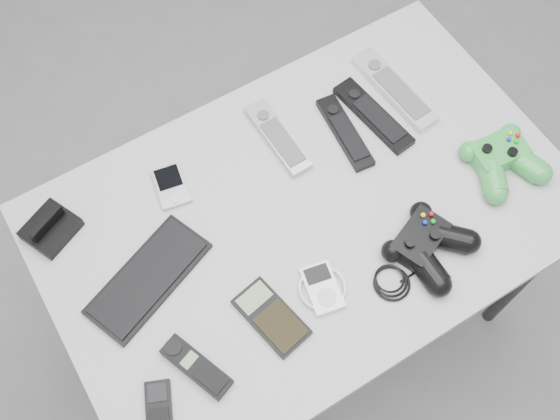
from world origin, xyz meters
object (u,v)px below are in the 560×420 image
calculator (271,317)px  pda_keyboard (148,278)px  remote_silver_b (394,89)px  mp3_player (322,288)px  mobile_phone (159,410)px  remote_silver_a (278,137)px  cordless_handset (196,367)px  controller_green (503,158)px  remote_black_a (345,132)px  remote_black_b (373,115)px  desk (308,225)px  pda (171,186)px  controller_black (427,243)px

calculator → pda_keyboard: bearing=119.6°
remote_silver_b → mp3_player: (-0.39, -0.31, -0.00)m
mobile_phone → remote_silver_a: bearing=61.4°
cordless_handset → controller_green: 0.75m
remote_black_a → mobile_phone: bearing=-146.3°
remote_black_a → remote_black_b: 0.08m
remote_black_a → mobile_phone: 0.68m
desk → mobile_phone: mobile_phone is taller
controller_green → pda_keyboard: bearing=174.5°
desk → controller_green: 0.43m
remote_silver_a → calculator: size_ratio=1.34×
mobile_phone → cordless_handset: bearing=42.0°
remote_silver_b → cordless_handset: 0.74m
remote_black_a → cordless_handset: cordless_handset is taller
remote_black_a → mobile_phone: size_ratio=1.92×
pda → remote_black_a: bearing=-0.9°
pda → remote_black_b: bearing=1.5°
remote_black_b → mp3_player: size_ratio=2.15×
pda → remote_silver_b: bearing=6.3°
mobile_phone → remote_black_b: bearing=47.9°
remote_black_b → calculator: (-0.42, -0.27, -0.00)m
desk → remote_black_b: remote_black_b is taller
remote_silver_a → calculator: (-0.22, -0.33, -0.00)m
pda_keyboard → pda: (0.13, 0.16, -0.00)m
pda → remote_silver_b: size_ratio=0.40×
remote_black_b → calculator: 0.50m
remote_black_a → cordless_handset: (-0.51, -0.28, 0.00)m
mp3_player → controller_black: controller_black is taller
remote_silver_b → cordless_handset: size_ratio=1.69×
mp3_player → controller_black: (0.22, -0.03, 0.02)m
desk → remote_silver_b: size_ratio=4.49×
desk → remote_silver_b: 0.36m
remote_black_a → calculator: size_ratio=1.30×
remote_black_b → mp3_player: (-0.31, -0.27, -0.00)m
mobile_phone → cordless_handset: cordless_handset is taller
pda → controller_green: controller_green is taller
pda → mobile_phone: size_ratio=0.95×
cordless_handset → desk: bearing=4.2°
pda_keyboard → remote_silver_b: size_ratio=1.08×
mobile_phone → controller_black: size_ratio=0.37×
pda → remote_silver_a: 0.25m
pda → mobile_phone: bearing=-109.3°
desk → controller_black: controller_black is taller
mp3_player → remote_silver_a: bearing=84.7°
pda_keyboard → cordless_handset: cordless_handset is taller
desk → remote_black_b: size_ratio=5.02×
pda → remote_silver_a: size_ratio=0.48×
pda_keyboard → remote_silver_b: remote_silver_b is taller
mobile_phone → controller_green: (0.84, 0.08, 0.02)m
pda → remote_black_a: (0.38, -0.08, 0.00)m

